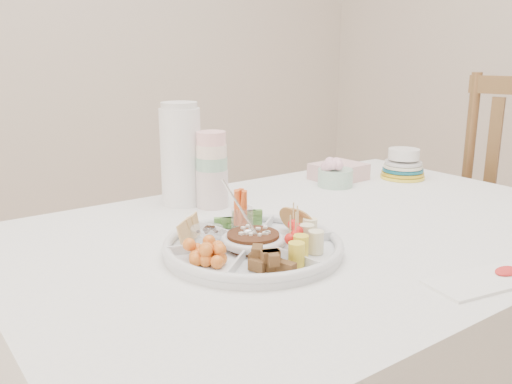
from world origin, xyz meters
TOP-DOWN VIEW (x-y plane):
  - wall_back at (0.00, 2.00)m, footprint 4.00×0.02m
  - dining_table at (0.00, 0.00)m, footprint 1.52×1.02m
  - chair at (0.80, -0.03)m, footprint 0.57×0.57m
  - party_tray at (-0.25, -0.05)m, footprint 0.49×0.49m
  - bean_dip at (-0.25, -0.05)m, footprint 0.14×0.14m
  - tortillas at (-0.12, -0.03)m, footprint 0.12×0.12m
  - carrot_cucumber at (-0.20, 0.07)m, footprint 0.13×0.13m
  - pita_raisins at (-0.33, 0.05)m, footprint 0.13×0.13m
  - cherries at (-0.38, -0.07)m, footprint 0.16×0.16m
  - granola_chunks at (-0.29, -0.17)m, footprint 0.12×0.12m
  - banana_tomato at (-0.17, -0.15)m, footprint 0.14×0.14m
  - cup_stack at (-0.13, 0.31)m, footprint 0.10×0.10m
  - thermos at (-0.18, 0.39)m, footprint 0.13×0.13m
  - flower_bowl at (0.31, 0.28)m, footprint 0.11×0.11m
  - napkin_stack at (0.39, 0.34)m, footprint 0.17×0.15m
  - plate_stack at (0.58, 0.23)m, footprint 0.19×0.19m
  - placemat at (0.05, -0.43)m, footprint 0.31×0.15m

SIDE VIEW (x-z plane):
  - dining_table at x=0.00m, z-range 0.00..0.76m
  - chair at x=0.80m, z-range 0.00..1.10m
  - placemat at x=0.05m, z-range 0.76..0.76m
  - party_tray at x=-0.25m, z-range 0.76..0.80m
  - napkin_stack at x=0.39m, z-range 0.76..0.81m
  - bean_dip at x=-0.25m, z-range 0.77..0.81m
  - cherries at x=-0.38m, z-range 0.77..0.82m
  - granola_chunks at x=-0.29m, z-range 0.77..0.81m
  - flower_bowl at x=0.31m, z-range 0.76..0.84m
  - tortillas at x=-0.12m, z-range 0.77..0.83m
  - pita_raisins at x=-0.33m, z-range 0.78..0.83m
  - plate_stack at x=0.58m, z-range 0.76..0.85m
  - banana_tomato at x=-0.17m, z-range 0.77..0.86m
  - carrot_cucumber at x=-0.20m, z-range 0.78..0.87m
  - cup_stack at x=-0.13m, z-range 0.76..1.00m
  - thermos at x=-0.18m, z-range 0.76..1.05m
  - wall_back at x=0.00m, z-range 0.00..2.70m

